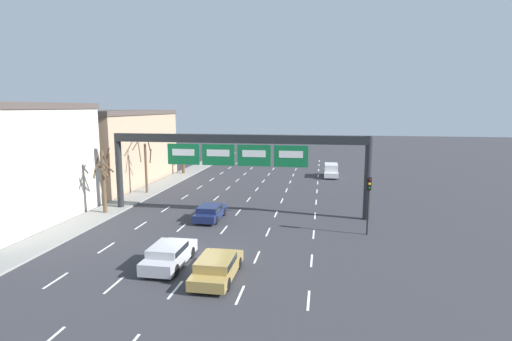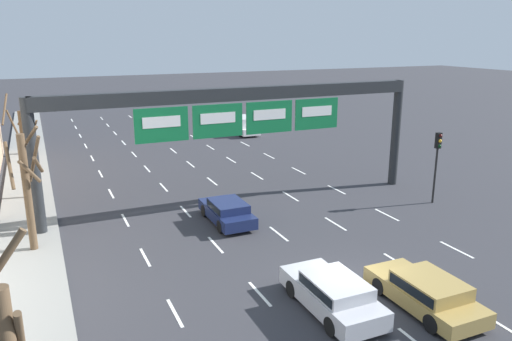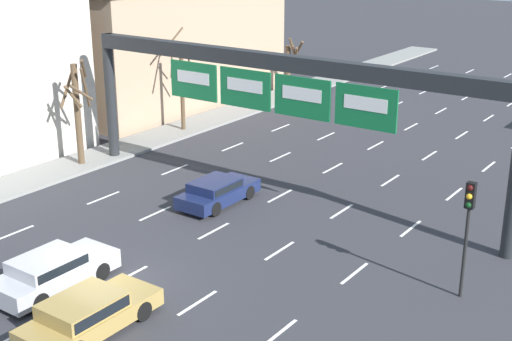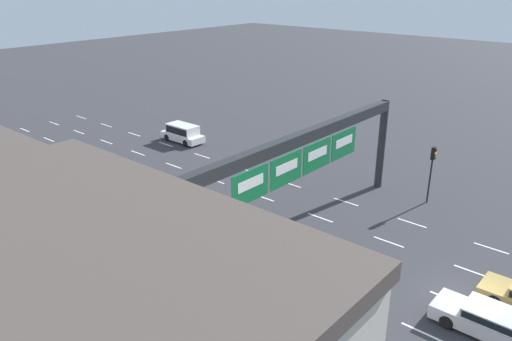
% 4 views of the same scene
% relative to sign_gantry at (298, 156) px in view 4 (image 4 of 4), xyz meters
% --- Properties ---
extents(ground_plane, '(220.00, 220.00, 0.00)m').
position_rel_sign_gantry_xyz_m(ground_plane, '(-0.00, -10.63, -5.40)').
color(ground_plane, '#333338').
extents(lane_dashes, '(13.32, 67.00, 0.01)m').
position_rel_sign_gantry_xyz_m(lane_dashes, '(0.00, 2.87, -5.39)').
color(lane_dashes, white).
rests_on(lane_dashes, ground_plane).
extents(sign_gantry, '(21.96, 0.70, 6.76)m').
position_rel_sign_gantry_xyz_m(sign_gantry, '(0.00, 0.00, 0.00)').
color(sign_gantry, '#232628').
rests_on(sign_gantry, ground_plane).
extents(car_silver, '(1.90, 4.52, 1.32)m').
position_rel_sign_gantry_xyz_m(car_silver, '(-1.43, -11.78, -4.68)').
color(car_silver, '#B7B7BC').
rests_on(car_silver, ground_plane).
extents(suv_white, '(1.84, 4.55, 1.72)m').
position_rel_sign_gantry_xyz_m(suv_white, '(8.25, 19.75, -4.44)').
color(suv_white, silver).
rests_on(suv_white, ground_plane).
extents(car_navy, '(1.80, 4.21, 1.20)m').
position_rel_sign_gantry_xyz_m(car_navy, '(-1.76, -2.15, -4.74)').
color(car_navy, '#19234C').
rests_on(car_navy, ground_plane).
extents(traffic_light_near_gantry, '(0.30, 0.35, 4.17)m').
position_rel_sign_gantry_xyz_m(traffic_light_near_gantry, '(10.36, -4.07, -2.40)').
color(traffic_light_near_gantry, black).
rests_on(traffic_light_near_gantry, ground_plane).
extents(tree_bare_closest, '(1.53, 1.57, 5.60)m').
position_rel_sign_gantry_xyz_m(tree_bare_closest, '(-11.01, -1.99, -2.24)').
color(tree_bare_closest, brown).
rests_on(tree_bare_closest, sidewalk_left).
extents(tree_bare_third, '(1.89, 1.95, 6.09)m').
position_rel_sign_gantry_xyz_m(tree_bare_third, '(-11.10, 6.21, -2.21)').
color(tree_bare_third, brown).
rests_on(tree_bare_third, sidewalk_left).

